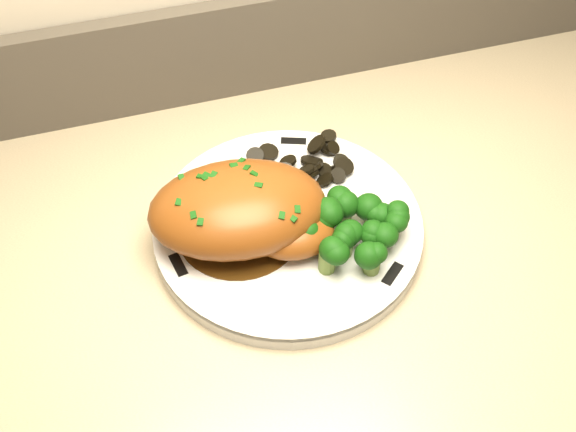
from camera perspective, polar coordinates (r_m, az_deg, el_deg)
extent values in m
cube|color=#C2AF8C|center=(0.68, -17.21, -12.12)|extent=(2.06, 0.68, 0.03)
cube|color=#4C443A|center=(0.84, -20.39, 9.52)|extent=(2.06, 0.02, 0.12)
cylinder|color=silver|center=(0.71, 0.00, -0.99)|extent=(0.28, 0.28, 0.02)
cube|color=black|center=(0.78, 0.44, 5.93)|extent=(0.03, 0.02, 0.00)
cube|color=black|center=(0.68, -8.67, -3.85)|extent=(0.01, 0.03, 0.00)
cube|color=black|center=(0.67, 8.25, -4.56)|extent=(0.03, 0.03, 0.00)
cylinder|color=#3F250B|center=(0.70, -3.88, -1.16)|extent=(0.12, 0.12, 0.00)
ellipsoid|color=#934C19|center=(0.67, -4.02, 0.60)|extent=(0.18, 0.13, 0.06)
ellipsoid|color=#934C19|center=(0.67, 0.44, -1.37)|extent=(0.08, 0.07, 0.04)
cube|color=#12450E|center=(0.66, -8.54, 1.91)|extent=(0.01, 0.01, 0.00)
cube|color=#12450E|center=(0.65, -6.84, 2.38)|extent=(0.01, 0.01, 0.00)
cube|color=#12450E|center=(0.65, -5.11, 2.71)|extent=(0.01, 0.01, 0.00)
cube|color=#12450E|center=(0.65, -3.36, 2.93)|extent=(0.01, 0.01, 0.00)
cube|color=#12450E|center=(0.66, -1.61, 3.02)|extent=(0.01, 0.01, 0.00)
cube|color=#12450E|center=(0.66, 0.12, 2.96)|extent=(0.01, 0.01, 0.00)
cylinder|color=black|center=(0.76, 3.18, 4.41)|extent=(0.02, 0.01, 0.01)
cylinder|color=black|center=(0.76, 2.94, 4.87)|extent=(0.02, 0.02, 0.01)
cylinder|color=black|center=(0.76, 2.54, 5.26)|extent=(0.02, 0.02, 0.01)
cylinder|color=black|center=(0.77, 1.99, 5.07)|extent=(0.02, 0.02, 0.01)
cylinder|color=black|center=(0.77, 1.37, 5.28)|extent=(0.02, 0.02, 0.01)
cylinder|color=black|center=(0.76, 0.69, 5.41)|extent=(0.02, 0.02, 0.01)
cylinder|color=black|center=(0.77, 0.03, 4.93)|extent=(0.02, 0.02, 0.01)
cylinder|color=black|center=(0.76, -0.57, 4.88)|extent=(0.02, 0.02, 0.00)
cylinder|color=black|center=(0.76, -1.07, 4.76)|extent=(0.03, 0.03, 0.01)
cylinder|color=black|center=(0.76, -1.41, 4.09)|extent=(0.02, 0.03, 0.02)
cylinder|color=black|center=(0.75, -1.58, 3.91)|extent=(0.02, 0.02, 0.01)
cylinder|color=black|center=(0.74, -1.55, 3.73)|extent=(0.02, 0.02, 0.01)
cylinder|color=black|center=(0.74, -1.32, 3.10)|extent=(0.03, 0.03, 0.01)
cylinder|color=black|center=(0.74, -0.92, 3.03)|extent=(0.03, 0.03, 0.01)
cylinder|color=black|center=(0.73, -0.36, 3.04)|extent=(0.03, 0.03, 0.02)
cylinder|color=black|center=(0.74, 0.29, 2.66)|extent=(0.03, 0.03, 0.02)
cylinder|color=black|center=(0.74, 0.99, 2.87)|extent=(0.03, 0.03, 0.01)
cylinder|color=black|center=(0.74, 1.68, 3.19)|extent=(0.03, 0.03, 0.01)
cylinder|color=black|center=(0.74, 2.28, 3.09)|extent=(0.03, 0.03, 0.01)
cylinder|color=black|center=(0.74, 2.78, 3.55)|extent=(0.03, 0.03, 0.01)
cylinder|color=black|center=(0.75, 3.11, 4.06)|extent=(0.03, 0.03, 0.02)
cylinder|color=black|center=(0.76, 3.23, 4.08)|extent=(0.03, 0.03, 0.02)
cylinder|color=olive|center=(0.69, 2.63, -0.79)|extent=(0.02, 0.02, 0.02)
sphere|color=black|center=(0.68, 2.67, -0.02)|extent=(0.02, 0.02, 0.02)
cylinder|color=olive|center=(0.70, 4.41, 0.19)|extent=(0.02, 0.02, 0.02)
sphere|color=black|center=(0.69, 4.48, 0.97)|extent=(0.02, 0.02, 0.02)
cylinder|color=olive|center=(0.70, 6.75, -0.11)|extent=(0.02, 0.02, 0.02)
sphere|color=black|center=(0.69, 6.86, 0.66)|extent=(0.02, 0.02, 0.02)
cylinder|color=olive|center=(0.67, 4.48, -2.43)|extent=(0.02, 0.02, 0.02)
sphere|color=black|center=(0.66, 4.55, -1.67)|extent=(0.02, 0.02, 0.02)
cylinder|color=olive|center=(0.68, 6.99, -2.12)|extent=(0.02, 0.02, 0.02)
sphere|color=black|center=(0.67, 7.11, -1.36)|extent=(0.02, 0.02, 0.02)
cylinder|color=olive|center=(0.69, 8.26, -0.91)|extent=(0.02, 0.02, 0.02)
sphere|color=black|center=(0.68, 8.39, -0.15)|extent=(0.02, 0.02, 0.02)
cylinder|color=olive|center=(0.66, 3.10, -3.70)|extent=(0.02, 0.02, 0.02)
sphere|color=black|center=(0.65, 3.15, -2.95)|extent=(0.02, 0.02, 0.02)
cylinder|color=olive|center=(0.66, 6.63, -3.76)|extent=(0.02, 0.02, 0.02)
sphere|color=black|center=(0.65, 6.74, -3.02)|extent=(0.02, 0.02, 0.02)
cylinder|color=olive|center=(0.67, 1.70, -2.19)|extent=(0.02, 0.02, 0.02)
sphere|color=black|center=(0.66, 1.73, -1.43)|extent=(0.02, 0.02, 0.02)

